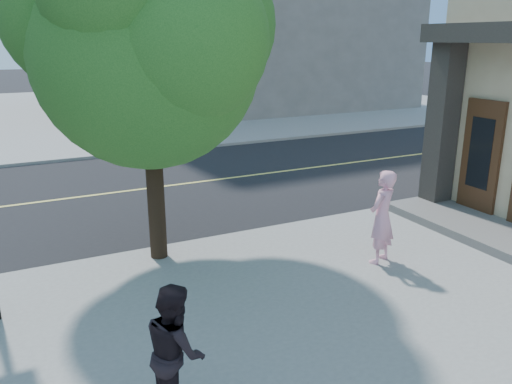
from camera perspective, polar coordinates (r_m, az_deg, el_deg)
ground at (r=10.27m, az=-26.30°, el=-8.71°), size 140.00×140.00×0.00m
road_ew at (r=14.50m, az=-26.58°, el=-1.52°), size 140.00×9.00×0.01m
sidewalk_ne at (r=33.81m, az=-3.25°, el=9.85°), size 29.00×25.00×0.12m
man_on_phone at (r=9.59m, az=13.84°, el=-2.73°), size 0.75×0.64×1.75m
pedestrian at (r=5.81m, az=-8.95°, el=-17.09°), size 0.61×0.78×1.56m
street_tree at (r=9.24m, az=-11.49°, el=17.47°), size 4.85×4.41×6.44m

